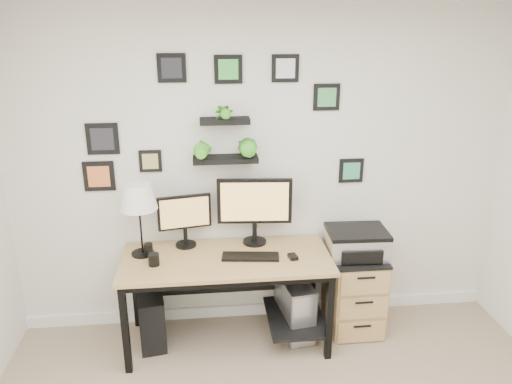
{
  "coord_description": "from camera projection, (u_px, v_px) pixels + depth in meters",
  "views": [
    {
      "loc": [
        -0.46,
        -1.81,
        2.48
      ],
      "look_at": [
        -0.07,
        1.83,
        1.2
      ],
      "focal_mm": 35.0,
      "sensor_mm": 36.0,
      "label": 1
    }
  ],
  "objects": [
    {
      "name": "pc_tower_black",
      "position": [
        151.0,
        316.0,
        3.99
      ],
      "size": [
        0.26,
        0.47,
        0.44
      ],
      "primitive_type": "cube",
      "rotation": [
        0.0,
        0.0,
        0.16
      ],
      "color": "black",
      "rests_on": "ground"
    },
    {
      "name": "pen_cup",
      "position": [
        148.0,
        249.0,
        3.85
      ],
      "size": [
        0.07,
        0.07,
        0.09
      ],
      "primitive_type": "cylinder",
      "color": "black",
      "rests_on": "desk"
    },
    {
      "name": "printer",
      "position": [
        357.0,
        242.0,
        4.0
      ],
      "size": [
        0.49,
        0.4,
        0.21
      ],
      "color": "silver",
      "rests_on": "file_cabinet"
    },
    {
      "name": "mug",
      "position": [
        154.0,
        260.0,
        3.67
      ],
      "size": [
        0.08,
        0.08,
        0.09
      ],
      "primitive_type": "cylinder",
      "color": "black",
      "rests_on": "desk"
    },
    {
      "name": "pc_tower_grey",
      "position": [
        295.0,
        307.0,
        4.09
      ],
      "size": [
        0.28,
        0.51,
        0.48
      ],
      "color": "gray",
      "rests_on": "ground"
    },
    {
      "name": "table_lamp",
      "position": [
        138.0,
        199.0,
        3.71
      ],
      "size": [
        0.28,
        0.28,
        0.57
      ],
      "color": "black",
      "rests_on": "desk"
    },
    {
      "name": "keyboard",
      "position": [
        251.0,
        257.0,
        3.8
      ],
      "size": [
        0.45,
        0.19,
        0.02
      ],
      "primitive_type": "cube",
      "rotation": [
        0.0,
        0.0,
        -0.12
      ],
      "color": "black",
      "rests_on": "desk"
    },
    {
      "name": "room",
      "position": [
        262.0,
        309.0,
        4.41
      ],
      "size": [
        4.0,
        4.0,
        4.0
      ],
      "color": "tan",
      "rests_on": "ground"
    },
    {
      "name": "wall_decor",
      "position": [
        221.0,
        131.0,
        3.79
      ],
      "size": [
        2.23,
        0.18,
        1.04
      ],
      "color": "black",
      "rests_on": "ground"
    },
    {
      "name": "monitor_left",
      "position": [
        185.0,
        217.0,
        3.92
      ],
      "size": [
        0.42,
        0.19,
        0.43
      ],
      "color": "black",
      "rests_on": "desk"
    },
    {
      "name": "desk",
      "position": [
        231.0,
        269.0,
        3.89
      ],
      "size": [
        1.6,
        0.7,
        0.75
      ],
      "color": "tan",
      "rests_on": "ground"
    },
    {
      "name": "monitor_right",
      "position": [
        255.0,
        206.0,
        3.94
      ],
      "size": [
        0.59,
        0.2,
        0.55
      ],
      "color": "black",
      "rests_on": "desk"
    },
    {
      "name": "file_cabinet",
      "position": [
        354.0,
        291.0,
        4.14
      ],
      "size": [
        0.43,
        0.53,
        0.67
      ],
      "color": "tan",
      "rests_on": "ground"
    },
    {
      "name": "mouse",
      "position": [
        293.0,
        257.0,
        3.79
      ],
      "size": [
        0.07,
        0.1,
        0.03
      ],
      "primitive_type": "cube",
      "rotation": [
        0.0,
        0.0,
        0.16
      ],
      "color": "black",
      "rests_on": "desk"
    }
  ]
}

